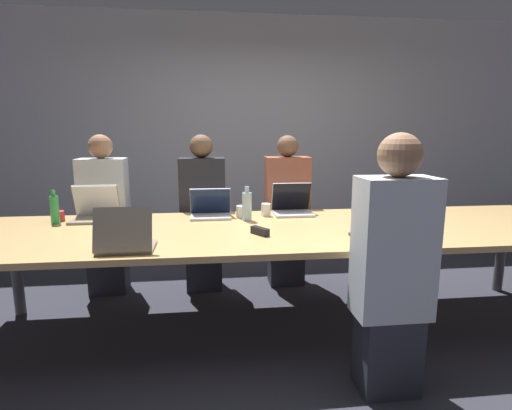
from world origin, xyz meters
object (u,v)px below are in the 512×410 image
(laptop_near_left, at_px, (125,239))
(cup_far_left, at_px, (58,216))
(laptop_near_midright, at_px, (383,230))
(person_far_center, at_px, (287,214))
(laptop_far_center, at_px, (292,205))
(stapler, at_px, (260,231))
(bottle_far_midleft, at_px, (247,206))
(person_far_left, at_px, (105,218))
(laptop_far_left, at_px, (95,210))
(person_near_midright, at_px, (392,270))
(person_far_midleft, at_px, (203,216))
(laptop_far_midleft, at_px, (210,209))
(cup_far_right, at_px, (389,208))
(cup_far_midleft, at_px, (241,212))
(cup_far_center, at_px, (266,210))
(laptop_far_right, at_px, (416,203))
(bottle_far_left, at_px, (55,209))

(laptop_near_left, distance_m, cup_far_left, 1.10)
(laptop_near_midright, bearing_deg, person_far_center, -74.29)
(laptop_far_center, relative_size, stapler, 2.16)
(bottle_far_midleft, bearing_deg, laptop_near_left, -136.97)
(person_far_left, height_order, laptop_near_midright, person_far_left)
(laptop_far_left, height_order, laptop_near_midright, laptop_far_left)
(person_near_midright, xyz_separation_m, person_far_midleft, (-1.03, 1.61, -0.02))
(laptop_near_midright, distance_m, bottle_far_midleft, 1.05)
(laptop_far_midleft, bearing_deg, cup_far_right, 0.27)
(cup_far_right, xyz_separation_m, person_far_midleft, (-1.58, 0.38, -0.12))
(person_near_midright, bearing_deg, laptop_far_midleft, -51.64)
(laptop_far_center, distance_m, person_far_center, 0.41)
(laptop_far_midleft, bearing_deg, person_near_midright, -51.64)
(laptop_near_left, relative_size, laptop_far_left, 0.95)
(person_far_midleft, relative_size, stapler, 9.44)
(cup_far_right, xyz_separation_m, stapler, (-1.19, -0.61, -0.02))
(bottle_far_midleft, xyz_separation_m, stapler, (0.05, -0.44, -0.09))
(cup_far_left, xyz_separation_m, cup_far_midleft, (1.41, -0.06, 0.01))
(cup_far_center, relative_size, laptop_near_midright, 0.32)
(person_far_center, height_order, cup_far_left, person_far_center)
(laptop_far_right, bearing_deg, bottle_far_midleft, -171.48)
(cup_far_center, distance_m, laptop_near_left, 1.28)
(bottle_far_midleft, bearing_deg, cup_far_right, 7.60)
(cup_far_right, bearing_deg, person_far_left, 170.55)
(laptop_near_midright, xyz_separation_m, person_far_midleft, (-1.14, 1.24, -0.15))
(bottle_far_left, xyz_separation_m, laptop_far_midleft, (1.16, 0.10, -0.04))
(person_far_center, distance_m, person_far_midleft, 0.78)
(cup_far_right, xyz_separation_m, cup_far_midleft, (-1.27, -0.07, 0.01))
(laptop_far_center, bearing_deg, laptop_far_right, 0.98)
(laptop_far_right, height_order, bottle_far_left, bottle_far_left)
(laptop_near_midright, bearing_deg, cup_far_midleft, -43.64)
(cup_far_left, height_order, bottle_far_midleft, bottle_far_midleft)
(person_far_midleft, bearing_deg, laptop_near_midright, -47.47)
(cup_far_right, distance_m, laptop_far_left, 2.40)
(person_far_center, distance_m, laptop_far_right, 1.14)
(laptop_far_right, relative_size, person_near_midright, 0.23)
(laptop_far_center, xyz_separation_m, laptop_near_midright, (0.39, -0.90, -0.00))
(person_near_midright, distance_m, bottle_far_midleft, 1.28)
(laptop_far_center, xyz_separation_m, stapler, (-0.35, -0.65, -0.05))
(laptop_far_left, distance_m, laptop_near_midright, 2.14)
(person_far_center, height_order, laptop_near_left, person_far_center)
(cup_far_midleft, bearing_deg, laptop_far_center, 14.60)
(laptop_far_right, xyz_separation_m, person_near_midright, (-0.82, -1.29, -0.12))
(person_far_left, distance_m, person_near_midright, 2.50)
(cup_far_center, bearing_deg, laptop_far_center, 15.08)
(person_far_left, bearing_deg, laptop_near_midright, -32.34)
(bottle_far_left, relative_size, person_far_midleft, 0.18)
(cup_far_left, height_order, bottle_far_left, bottle_far_left)
(stapler, bearing_deg, cup_far_center, 45.14)
(cup_far_center, xyz_separation_m, bottle_far_left, (-1.60, -0.08, 0.06))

